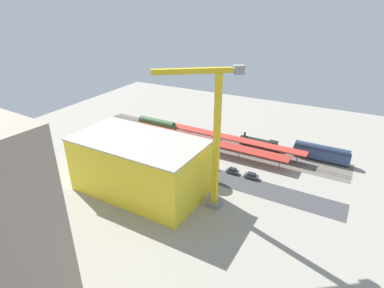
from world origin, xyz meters
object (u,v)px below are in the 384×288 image
passenger_coach (321,152)px  traffic_light (114,146)px  platform_canopy_far (221,136)px  parked_car_6 (142,149)px  parked_car_5 (158,153)px  platform_canopy_near (203,140)px  parked_car_4 (174,157)px  parked_car_2 (211,167)px  locomotive (261,144)px  freight_coach_far (157,126)px  tower_crane (213,134)px  box_truck_1 (161,160)px  street_tree_2 (204,165)px  street_tree_0 (206,165)px  street_tree_1 (170,160)px  parked_car_0 (251,176)px  parked_car_1 (233,171)px  construction_building (139,166)px  parked_car_3 (194,162)px  box_truck_0 (139,154)px

passenger_coach → traffic_light: bearing=25.6°
platform_canopy_far → parked_car_6: size_ratio=14.66×
parked_car_5 → traffic_light: 15.70m
platform_canopy_near → traffic_light: traffic_light is taller
platform_canopy_near → parked_car_4: size_ratio=15.29×
parked_car_2 → traffic_light: (34.30, 7.89, 3.41)m
locomotive → parked_car_6: (38.21, 23.18, -0.99)m
freight_coach_far → tower_crane: tower_crane is taller
box_truck_1 → freight_coach_far: bearing=-53.9°
tower_crane → street_tree_2: 21.00m
parked_car_6 → street_tree_0: size_ratio=0.49×
locomotive → street_tree_1: 37.65m
locomotive → parked_car_4: (24.15, 23.34, -1.02)m
street_tree_1 → parked_car_0: bearing=-161.7°
passenger_coach → parked_car_1: bearing=43.3°
parked_car_0 → construction_building: (26.67, 21.76, 7.28)m
platform_canopy_near → parked_car_1: 19.76m
platform_canopy_near → parked_car_2: (-8.94, 11.84, -3.21)m
street_tree_0 → street_tree_2: 1.21m
construction_building → parked_car_3: bearing=-103.9°
tower_crane → box_truck_1: (24.65, -12.95, -19.78)m
freight_coach_far → parked_car_3: 30.80m
platform_canopy_far → platform_canopy_near: bearing=57.5°
freight_coach_far → parked_car_0: freight_coach_far is taller
platform_canopy_far → box_truck_1: (11.98, 24.19, -2.17)m
parked_car_2 → tower_crane: 28.76m
parked_car_6 → street_tree_0: bearing=165.3°
street_tree_0 → traffic_light: bearing=0.5°
platform_canopy_near → locomotive: (-18.62, -11.68, -2.23)m
parked_car_2 → passenger_coach: bearing=-143.0°
parked_car_4 → platform_canopy_near: bearing=-115.4°
locomotive → tower_crane: size_ratio=0.42×
parked_car_6 → construction_building: construction_building is taller
box_truck_0 → traffic_light: (8.15, 3.12, 2.57)m
parked_car_1 → parked_car_5: parked_car_1 is taller
locomotive → parked_car_3: (16.56, 22.92, -1.03)m
platform_canopy_near → parked_car_3: (-2.06, 11.24, -3.25)m
freight_coach_far → construction_building: bearing=117.2°
traffic_light → freight_coach_far: bearing=-93.6°
parked_car_3 → construction_building: construction_building is taller
platform_canopy_near → locomotive: size_ratio=4.05×
freight_coach_far → parked_car_1: freight_coach_far is taller
locomotive → box_truck_1: locomotive is taller
street_tree_2 → parked_car_1: bearing=-128.2°
parked_car_1 → box_truck_0: bearing=9.6°
parked_car_0 → platform_canopy_far: bearing=-45.4°
parked_car_3 → parked_car_5: (14.69, -0.03, 0.04)m
parked_car_3 → traffic_light: size_ratio=0.72×
platform_canopy_near → tower_crane: bearing=119.7°
construction_building → tower_crane: bearing=-170.3°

